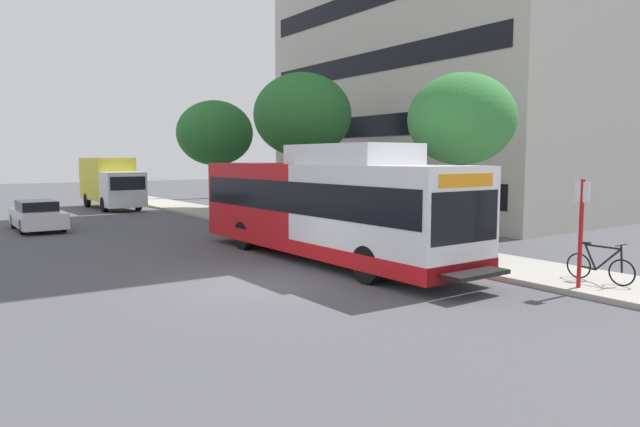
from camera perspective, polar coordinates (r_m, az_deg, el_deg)
name	(u,v)px	position (r m, az deg, el deg)	size (l,w,h in m)	color
ground_plane	(150,246)	(21.85, -16.76, -3.15)	(120.00, 120.00, 0.00)	#4C4C51
sidewalk_curb	(334,235)	(23.33, 1.40, -2.19)	(3.00, 56.00, 0.14)	#A8A399
transit_bus	(324,207)	(17.96, 0.38, 0.71)	(2.58, 12.25, 3.65)	white
bus_stop_sign_pole	(581,225)	(14.81, 24.84, -1.07)	(0.10, 0.36, 2.60)	red
bicycle_parked	(600,265)	(15.82, 26.40, -4.72)	(0.52, 1.76, 1.02)	black
street_tree_near_stop	(461,120)	(19.38, 14.08, 9.17)	(3.53, 3.53, 5.88)	#4C3823
street_tree_mid_block	(303,115)	(26.88, -1.77, 9.88)	(4.60, 4.60, 7.07)	#4C3823
street_tree_far_block	(215,133)	(35.43, -10.57, 7.98)	(4.64, 4.64, 6.60)	#4C3823
parked_car_far_lane	(37,215)	(28.48, -26.63, -0.17)	(1.80, 4.50, 1.33)	silver
box_truck_background	(111,181)	(38.71, -20.37, 3.05)	(2.32, 7.01, 3.25)	silver
lattice_comm_tower	(286,102)	(49.68, -3.43, 11.18)	(1.10, 1.10, 24.61)	#B7B7BC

